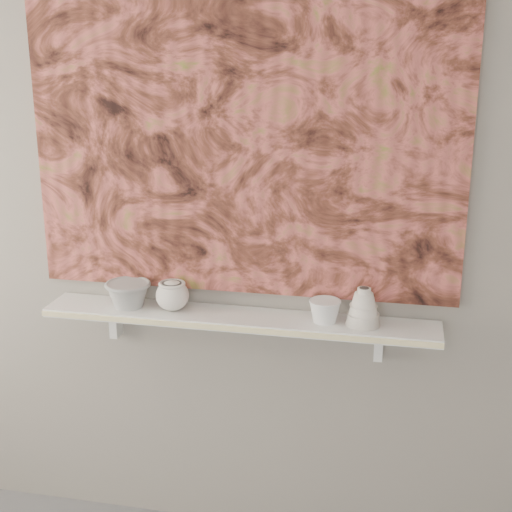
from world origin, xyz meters
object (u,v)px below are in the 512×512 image
(bowl_grey, at_px, (128,294))
(cup_cream, at_px, (172,296))
(painting, at_px, (242,137))
(bowl_white, at_px, (325,311))
(shelf, at_px, (238,319))
(bell_vessel, at_px, (363,306))

(bowl_grey, distance_m, cup_cream, 0.17)
(painting, height_order, bowl_white, painting)
(shelf, distance_m, bowl_white, 0.31)
(bell_vessel, bearing_deg, cup_cream, 180.00)
(bowl_grey, bearing_deg, cup_cream, 0.00)
(shelf, relative_size, painting, 0.93)
(shelf, distance_m, bowl_grey, 0.41)
(cup_cream, height_order, bell_vessel, bell_vessel)
(shelf, xyz_separation_m, cup_cream, (-0.24, 0.00, 0.07))
(painting, distance_m, bowl_white, 0.65)
(painting, height_order, bowl_grey, painting)
(shelf, xyz_separation_m, bowl_white, (0.30, 0.00, 0.05))
(bowl_white, bearing_deg, shelf, 180.00)
(cup_cream, distance_m, bowl_white, 0.54)
(shelf, height_order, bell_vessel, bell_vessel)
(painting, relative_size, bowl_white, 13.69)
(shelf, height_order, painting, painting)
(bell_vessel, xyz_separation_m, bowl_white, (-0.13, 0.00, -0.03))
(bowl_grey, xyz_separation_m, bowl_white, (0.71, 0.00, -0.01))
(painting, bearing_deg, bowl_white, -14.81)
(bell_vessel, bearing_deg, painting, 169.49)
(cup_cream, height_order, bowl_white, cup_cream)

